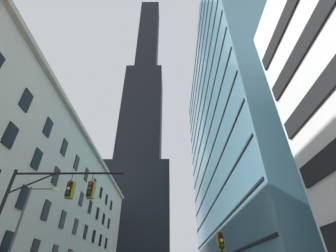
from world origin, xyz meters
TOP-DOWN VIEW (x-y plane):
  - station_building at (-18.75, 27.06)m, footprint 16.18×66.12m
  - dark_skyscraper at (-10.38, 85.29)m, footprint 27.74×27.74m
  - glass_office_midrise at (20.49, 32.51)m, footprint 19.08×51.29m
  - traffic_signal_mast at (-3.64, 4.35)m, footprint 7.34×0.63m
  - traffic_light_near_right at (6.84, 6.23)m, footprint 0.40×0.63m
  - street_lamppost at (-8.00, 9.59)m, footprint 2.51×0.32m

SIDE VIEW (x-z plane):
  - traffic_light_near_right at x=6.84m, z-range 1.31..5.13m
  - street_lamppost at x=-8.00m, z-range 0.90..8.83m
  - traffic_signal_mast at x=-3.64m, z-range 1.66..8.93m
  - station_building at x=-18.75m, z-range -0.02..22.65m
  - glass_office_midrise at x=20.49m, z-range 0.00..56.03m
  - dark_skyscraper at x=-10.38m, z-range -42.52..158.51m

